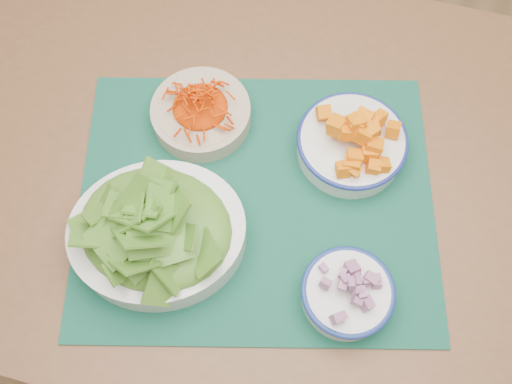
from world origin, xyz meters
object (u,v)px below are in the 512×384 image
carrot_bowl (201,111)px  onion_bowl (348,293)px  lettuce_bowl (155,227)px  placemat (256,200)px  squash_bowl (353,140)px  table (275,188)px

carrot_bowl → onion_bowl: onion_bowl is taller
lettuce_bowl → onion_bowl: (0.30, -0.01, -0.03)m
placemat → carrot_bowl: (-0.13, 0.12, 0.03)m
placemat → lettuce_bowl: (-0.13, -0.11, 0.06)m
lettuce_bowl → squash_bowl: bearing=21.2°
lettuce_bowl → placemat: bearing=19.3°
squash_bowl → onion_bowl: squash_bowl is taller
squash_bowl → onion_bowl: bearing=-79.5°
carrot_bowl → lettuce_bowl: 0.24m
placemat → carrot_bowl: 0.18m
squash_bowl → onion_bowl: (0.05, -0.25, -0.01)m
placemat → squash_bowl: bearing=30.0°
table → placemat: (-0.02, -0.07, 0.09)m
carrot_bowl → lettuce_bowl: bearing=-88.3°
table → lettuce_bowl: lettuce_bowl is taller
table → carrot_bowl: carrot_bowl is taller
placemat → onion_bowl: size_ratio=3.67×
placemat → squash_bowl: 0.19m
squash_bowl → lettuce_bowl: size_ratio=0.64×
table → lettuce_bowl: size_ratio=3.87×
carrot_bowl → onion_bowl: size_ratio=1.31×
carrot_bowl → onion_bowl: 0.40m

